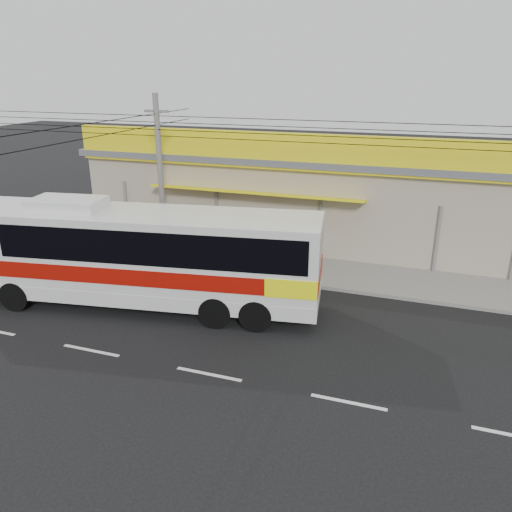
{
  "coord_description": "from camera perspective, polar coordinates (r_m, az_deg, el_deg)",
  "views": [
    {
      "loc": [
        5.24,
        -13.63,
        8.17
      ],
      "look_at": [
        -0.11,
        2.0,
        2.03
      ],
      "focal_mm": 35.0,
      "sensor_mm": 36.0,
      "label": 1
    }
  ],
  "objects": [
    {
      "name": "sidewalk",
      "position": [
        21.87,
        3.68,
        -1.4
      ],
      "size": [
        30.0,
        3.2,
        0.15
      ],
      "primitive_type": "cube",
      "color": "gray",
      "rests_on": "ground"
    },
    {
      "name": "ground",
      "position": [
        16.73,
        -1.88,
        -8.86
      ],
      "size": [
        120.0,
        120.0,
        0.0
      ],
      "primitive_type": "plane",
      "color": "black",
      "rests_on": "ground"
    },
    {
      "name": "motorbike_dark",
      "position": [
        26.41,
        -15.05,
        3.15
      ],
      "size": [
        1.79,
        0.78,
        1.04
      ],
      "primitive_type": "imported",
      "rotation": [
        0.0,
        0.0,
        1.74
      ],
      "color": "black",
      "rests_on": "sidewalk"
    },
    {
      "name": "storefront_building",
      "position": [
        26.38,
        7.01,
        7.36
      ],
      "size": [
        22.6,
        9.2,
        5.7
      ],
      "color": "#A99C88",
      "rests_on": "ground"
    },
    {
      "name": "utility_pole",
      "position": [
        22.04,
        -11.24,
        14.49
      ],
      "size": [
        34.0,
        14.0,
        7.34
      ],
      "color": "#61615F",
      "rests_on": "ground"
    },
    {
      "name": "motorbike_red",
      "position": [
        23.78,
        -15.95,
        1.24
      ],
      "size": [
        2.15,
        0.97,
        1.09
      ],
      "primitive_type": "imported",
      "rotation": [
        0.0,
        0.0,
        1.69
      ],
      "color": "maroon",
      "rests_on": "sidewalk"
    },
    {
      "name": "lane_markings",
      "position": [
        14.77,
        -5.39,
        -13.31
      ],
      "size": [
        50.0,
        0.12,
        0.01
      ],
      "primitive_type": null,
      "color": "silver",
      "rests_on": "ground"
    },
    {
      "name": "coach_bus",
      "position": [
        18.23,
        -12.35,
        0.46
      ],
      "size": [
        13.06,
        4.64,
        3.94
      ],
      "rotation": [
        0.0,
        0.0,
        0.15
      ],
      "color": "silver",
      "rests_on": "ground"
    }
  ]
}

